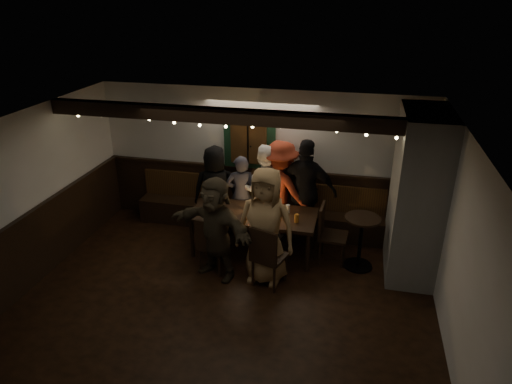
% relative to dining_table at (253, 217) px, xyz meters
% --- Properties ---
extents(room, '(6.02, 5.01, 2.62)m').
position_rel_dining_table_xyz_m(room, '(0.96, 0.02, 0.39)').
color(room, black).
rests_on(room, ground).
extents(dining_table, '(2.10, 0.90, 0.91)m').
position_rel_dining_table_xyz_m(dining_table, '(0.00, 0.00, 0.00)').
color(dining_table, black).
rests_on(dining_table, ground).
extents(chair_near_left, '(0.51, 0.51, 0.95)m').
position_rel_dining_table_xyz_m(chair_near_left, '(-0.50, -0.73, -0.15)').
color(chair_near_left, black).
rests_on(chair_near_left, ground).
extents(chair_near_right, '(0.58, 0.58, 1.02)m').
position_rel_dining_table_xyz_m(chair_near_right, '(0.42, -0.91, -0.11)').
color(chair_near_right, black).
rests_on(chair_near_right, ground).
extents(chair_end, '(0.47, 0.47, 1.00)m').
position_rel_dining_table_xyz_m(chair_end, '(1.24, 0.04, -0.12)').
color(chair_end, black).
rests_on(chair_end, ground).
extents(high_top, '(0.56, 0.56, 0.90)m').
position_rel_dining_table_xyz_m(high_top, '(1.78, -0.04, -0.12)').
color(high_top, black).
rests_on(high_top, ground).
extents(person_a, '(0.92, 0.73, 1.65)m').
position_rel_dining_table_xyz_m(person_a, '(-0.85, 0.62, 0.14)').
color(person_a, black).
rests_on(person_a, ground).
extents(person_b, '(0.63, 0.50, 1.50)m').
position_rel_dining_table_xyz_m(person_b, '(-0.38, 0.66, 0.07)').
color(person_b, '#2F2F3B').
rests_on(person_b, ground).
extents(person_c, '(0.85, 0.66, 1.73)m').
position_rel_dining_table_xyz_m(person_c, '(0.05, 0.70, 0.18)').
color(person_c, white).
rests_on(person_c, ground).
extents(person_d, '(1.33, 1.08, 1.79)m').
position_rel_dining_table_xyz_m(person_d, '(0.32, 0.74, 0.21)').
color(person_d, maroon).
rests_on(person_d, ground).
extents(person_e, '(1.14, 0.57, 1.87)m').
position_rel_dining_table_xyz_m(person_e, '(0.79, 0.69, 0.25)').
color(person_e, black).
rests_on(person_e, ground).
extents(person_f, '(1.60, 1.05, 1.66)m').
position_rel_dining_table_xyz_m(person_f, '(-0.41, -0.77, 0.14)').
color(person_f, '#382F20').
rests_on(person_f, ground).
extents(person_g, '(0.95, 0.67, 1.85)m').
position_rel_dining_table_xyz_m(person_g, '(0.36, -0.72, 0.24)').
color(person_g, '#A37E50').
rests_on(person_g, ground).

